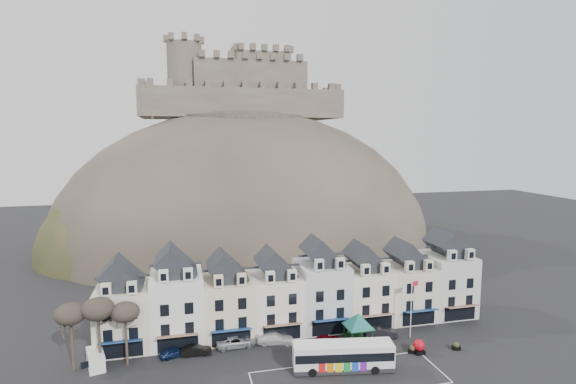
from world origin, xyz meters
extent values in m
cube|color=silver|center=(2.00, 1.25, 0.00)|extent=(22.00, 7.50, 0.01)
cube|color=silver|center=(-23.80, 16.00, 4.00)|extent=(6.80, 8.00, 8.00)
cube|color=black|center=(-23.80, 16.00, 9.20)|extent=(6.80, 5.76, 2.80)
cube|color=silver|center=(-25.30, 12.40, 8.90)|extent=(1.20, 0.80, 1.60)
cube|color=silver|center=(-22.30, 12.40, 8.90)|extent=(1.20, 0.80, 1.60)
cube|color=black|center=(-23.80, 11.97, 1.30)|extent=(5.10, 0.06, 2.20)
cube|color=navy|center=(-23.80, 11.30, 2.60)|extent=(5.10, 1.29, 0.43)
cube|color=white|center=(-17.00, 16.00, 4.60)|extent=(6.80, 8.00, 9.20)
cube|color=black|center=(-17.00, 16.00, 10.40)|extent=(6.80, 5.76, 2.80)
cube|color=white|center=(-18.50, 12.40, 10.10)|extent=(1.20, 0.80, 1.60)
cube|color=white|center=(-15.50, 12.40, 10.10)|extent=(1.20, 0.80, 1.60)
cube|color=black|center=(-17.00, 11.97, 1.30)|extent=(5.10, 0.06, 2.20)
cube|color=maroon|center=(-17.00, 11.30, 2.60)|extent=(5.10, 1.29, 0.43)
cube|color=beige|center=(-10.20, 16.00, 4.00)|extent=(6.80, 8.00, 8.00)
cube|color=black|center=(-10.20, 16.00, 9.20)|extent=(6.80, 5.76, 2.80)
cube|color=beige|center=(-11.70, 12.40, 8.90)|extent=(1.20, 0.80, 1.60)
cube|color=beige|center=(-8.70, 12.40, 8.90)|extent=(1.20, 0.80, 1.60)
cube|color=black|center=(-10.20, 11.97, 1.30)|extent=(5.10, 0.06, 2.20)
cube|color=navy|center=(-10.20, 11.30, 2.60)|extent=(5.10, 1.29, 0.43)
cube|color=white|center=(-3.40, 16.00, 4.00)|extent=(6.80, 8.00, 8.00)
cube|color=black|center=(-3.40, 16.00, 9.20)|extent=(6.80, 5.76, 2.80)
cube|color=white|center=(-4.90, 12.40, 8.90)|extent=(1.20, 0.80, 1.60)
cube|color=white|center=(-1.90, 12.40, 8.90)|extent=(1.20, 0.80, 1.60)
cube|color=black|center=(-3.40, 11.97, 1.30)|extent=(5.10, 0.06, 2.20)
cube|color=maroon|center=(-3.40, 11.30, 2.60)|extent=(5.10, 1.29, 0.43)
cube|color=silver|center=(3.40, 16.00, 4.60)|extent=(6.80, 8.00, 9.20)
cube|color=black|center=(3.40, 16.00, 10.40)|extent=(6.80, 5.76, 2.80)
cube|color=silver|center=(1.90, 12.40, 10.10)|extent=(1.20, 0.80, 1.60)
cube|color=silver|center=(4.90, 12.40, 10.10)|extent=(1.20, 0.80, 1.60)
cube|color=black|center=(3.40, 11.97, 1.30)|extent=(5.10, 0.06, 2.20)
cube|color=navy|center=(3.40, 11.30, 2.60)|extent=(5.10, 1.29, 0.43)
cube|color=#EEE9CE|center=(10.20, 16.00, 4.00)|extent=(6.80, 8.00, 8.00)
cube|color=black|center=(10.20, 16.00, 9.20)|extent=(6.80, 5.76, 2.80)
cube|color=#EEE9CE|center=(8.70, 12.40, 8.90)|extent=(1.20, 0.80, 1.60)
cube|color=#EEE9CE|center=(11.70, 12.40, 8.90)|extent=(1.20, 0.80, 1.60)
cube|color=black|center=(10.20, 11.97, 1.30)|extent=(5.10, 0.06, 2.20)
cube|color=maroon|center=(10.20, 11.30, 2.60)|extent=(5.10, 1.29, 0.43)
cube|color=beige|center=(17.00, 16.00, 4.00)|extent=(6.80, 8.00, 8.00)
cube|color=black|center=(17.00, 16.00, 9.20)|extent=(6.80, 5.76, 2.80)
cube|color=beige|center=(15.50, 12.40, 8.90)|extent=(1.20, 0.80, 1.60)
cube|color=beige|center=(18.50, 12.40, 8.90)|extent=(1.20, 0.80, 1.60)
cube|color=black|center=(17.00, 11.97, 1.30)|extent=(5.10, 0.06, 2.20)
cube|color=navy|center=(17.00, 11.30, 2.60)|extent=(5.10, 1.29, 0.43)
cube|color=silver|center=(23.80, 16.00, 4.60)|extent=(6.80, 8.00, 9.20)
cube|color=black|center=(23.80, 16.00, 10.40)|extent=(6.80, 5.76, 2.80)
cube|color=silver|center=(22.30, 12.40, 10.10)|extent=(1.20, 0.80, 1.60)
cube|color=silver|center=(25.30, 12.40, 10.10)|extent=(1.20, 0.80, 1.60)
cube|color=black|center=(23.80, 11.97, 1.30)|extent=(5.10, 0.06, 2.20)
cube|color=maroon|center=(23.80, 11.30, 2.60)|extent=(5.10, 1.29, 0.43)
ellipsoid|color=#363329|center=(0.00, 70.00, 0.00)|extent=(96.00, 76.00, 68.00)
ellipsoid|color=#2E391C|center=(-22.00, 64.00, 0.00)|extent=(52.00, 44.00, 42.00)
ellipsoid|color=#363329|center=(24.00, 74.00, 0.00)|extent=(56.00, 48.00, 46.00)
ellipsoid|color=#2E391C|center=(-4.00, 56.00, 0.00)|extent=(40.00, 28.00, 28.00)
ellipsoid|color=#363329|center=(10.00, 58.00, 0.00)|extent=(36.00, 28.00, 24.00)
cylinder|color=#363329|center=(0.00, 70.00, 31.00)|extent=(30.00, 30.00, 3.00)
cube|color=brown|center=(0.00, 66.00, 35.50)|extent=(48.00, 2.20, 7.00)
cube|color=brown|center=(0.00, 86.00, 35.50)|extent=(48.00, 2.20, 7.00)
cube|color=brown|center=(-24.00, 76.00, 35.50)|extent=(2.20, 22.00, 7.00)
cube|color=brown|center=(24.00, 76.00, 35.50)|extent=(2.20, 22.00, 7.00)
cube|color=brown|center=(2.00, 76.00, 41.00)|extent=(28.00, 18.00, 10.00)
cube|color=brown|center=(6.00, 78.00, 42.50)|extent=(14.00, 12.00, 13.00)
cylinder|color=brown|center=(-14.00, 72.00, 41.00)|extent=(8.40, 8.40, 18.00)
cylinder|color=silver|center=(6.00, 78.00, 51.50)|extent=(0.16, 0.16, 5.00)
cylinder|color=#332B20|center=(-29.00, 10.50, 2.87)|extent=(0.32, 0.32, 5.74)
ellipsoid|color=#383028|center=(-29.00, 10.50, 6.97)|extent=(3.61, 3.61, 2.54)
cylinder|color=#332B20|center=(-26.00, 10.50, 3.01)|extent=(0.32, 0.32, 6.02)
ellipsoid|color=#383028|center=(-26.00, 10.50, 7.31)|extent=(3.78, 3.78, 2.67)
cylinder|color=#332B20|center=(-23.00, 10.50, 2.73)|extent=(0.32, 0.32, 5.46)
ellipsoid|color=#383028|center=(-23.00, 10.50, 6.63)|extent=(3.43, 3.43, 2.42)
cube|color=#262628|center=(1.95, 3.08, 0.38)|extent=(12.12, 4.71, 0.54)
cube|color=white|center=(1.95, 3.08, 1.95)|extent=(12.11, 4.66, 2.71)
cube|color=black|center=(1.95, 3.08, 2.10)|extent=(11.89, 4.70, 1.02)
cube|color=white|center=(1.95, 3.08, 3.17)|extent=(11.86, 4.51, 0.27)
cube|color=orange|center=(7.72, 2.08, 2.99)|extent=(0.28, 1.28, 0.30)
cylinder|color=black|center=(5.24, 1.28, 0.48)|extent=(1.08, 0.51, 1.03)
cylinder|color=black|center=(5.65, 3.67, 0.48)|extent=(1.08, 0.51, 1.03)
cylinder|color=black|center=(-1.98, 2.53, 0.48)|extent=(1.08, 0.51, 1.03)
cylinder|color=black|center=(-1.57, 4.92, 0.48)|extent=(1.08, 0.51, 1.03)
cube|color=black|center=(4.76, 10.02, 1.24)|extent=(0.16, 0.16, 2.48)
cube|color=black|center=(7.56, 10.06, 1.24)|extent=(0.16, 0.16, 2.48)
cube|color=black|center=(4.80, 7.22, 1.24)|extent=(0.16, 0.16, 2.48)
cube|color=black|center=(7.60, 7.26, 1.24)|extent=(0.16, 0.16, 2.48)
cube|color=black|center=(6.18, 8.64, 2.48)|extent=(3.46, 3.46, 0.12)
cone|color=#14584C|center=(6.18, 8.64, 3.42)|extent=(6.85, 6.85, 1.86)
cube|color=black|center=(12.80, 4.58, 0.23)|extent=(1.28, 1.28, 0.47)
sphere|color=#BA0A18|center=(12.80, 4.58, 1.08)|extent=(1.46, 1.46, 1.46)
cylinder|color=silver|center=(14.00, 8.95, 4.08)|extent=(0.12, 0.12, 8.16)
cube|color=red|center=(14.54, 9.10, 7.55)|extent=(1.09, 0.34, 0.71)
cube|color=white|center=(-26.60, 10.79, 0.94)|extent=(2.78, 4.42, 1.87)
cube|color=black|center=(-26.60, 10.79, 1.29)|extent=(1.65, 0.51, 0.80)
cube|color=black|center=(12.00, 4.79, 0.26)|extent=(1.16, 0.86, 0.52)
sphere|color=#2E391C|center=(12.00, 4.79, 0.68)|extent=(0.73, 0.73, 0.73)
cube|color=black|center=(18.00, 4.27, 0.26)|extent=(1.14, 0.83, 0.51)
sphere|color=#2E391C|center=(18.00, 4.27, 0.67)|extent=(0.72, 0.72, 0.72)
imported|color=#0C183C|center=(-17.47, 11.08, 0.62)|extent=(3.90, 2.44, 1.24)
imported|color=black|center=(-14.80, 10.85, 0.63)|extent=(3.89, 1.57, 1.26)
imported|color=#A6A9AD|center=(-9.60, 12.00, 0.74)|extent=(5.36, 2.77, 1.47)
imported|color=silver|center=(-4.40, 11.58, 0.73)|extent=(5.32, 3.01, 1.45)
imported|color=#57040D|center=(2.03, 9.50, 0.71)|extent=(4.36, 2.29, 1.42)
imported|color=black|center=(10.00, 9.86, 0.76)|extent=(4.79, 2.34, 1.51)
camera|label=1|loc=(-16.32, -44.03, 27.60)|focal=28.00mm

